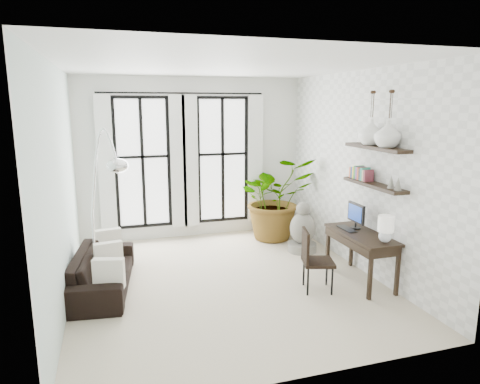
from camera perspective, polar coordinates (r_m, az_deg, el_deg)
name	(u,v)px	position (r m, az deg, el deg)	size (l,w,h in m)	color
floor	(226,281)	(6.70, -1.85, -11.84)	(5.00, 5.00, 0.00)	beige
ceiling	(225,65)	(6.18, -2.05, 16.55)	(5.00, 5.00, 0.00)	white
wall_left	(60,187)	(6.07, -22.91, 0.57)	(5.00, 5.00, 0.00)	silver
wall_right	(360,172)	(7.16, 15.75, 2.60)	(5.00, 5.00, 0.00)	white
wall_back	(193,159)	(8.66, -6.26, 4.45)	(4.50, 4.50, 0.00)	white
windows	(184,161)	(8.56, -7.48, 4.07)	(3.26, 0.13, 2.65)	white
wall_shelves	(373,169)	(6.61, 17.34, 2.91)	(0.25, 1.30, 0.60)	black
sofa	(102,270)	(6.67, -17.87, -9.92)	(1.93, 0.75, 0.56)	black
throw_pillows	(109,256)	(6.60, -17.11, -8.10)	(0.40, 1.52, 0.40)	white
plant	(275,198)	(8.57, 4.69, -0.78)	(1.50, 1.30, 1.67)	#2D7228
desk	(363,237)	(6.67, 16.07, -5.84)	(0.55, 1.30, 1.16)	black
desk_chair	(313,256)	(6.31, 9.65, -8.45)	(0.53, 0.53, 0.91)	black
arc_lamp	(104,174)	(6.46, -17.66, 2.34)	(0.73, 0.55, 2.35)	silver
buddha	(303,231)	(7.95, 8.33, -5.13)	(0.52, 0.52, 0.94)	gray
vase_a	(388,134)	(6.32, 19.10, 7.34)	(0.37, 0.37, 0.38)	white
vase_b	(371,132)	(6.65, 17.08, 7.65)	(0.37, 0.37, 0.38)	white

